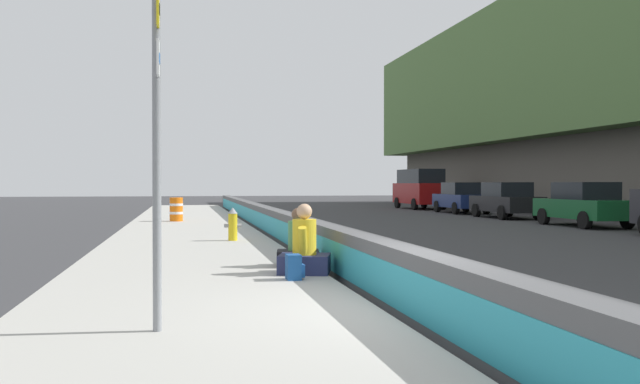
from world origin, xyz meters
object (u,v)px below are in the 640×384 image
route_sign_post (157,131)px  backpack (294,267)px  parked_car_far (461,198)px  parked_car_farther (420,188)px  fire_hydrant (233,224)px  construction_barrel (176,209)px  seated_person_middle (298,248)px  parked_car_midline (506,200)px  parked_car_fourth (584,204)px  seated_person_foreground (304,251)px

route_sign_post → backpack: bearing=-30.3°
parked_car_far → parked_car_farther: size_ratio=0.89×
fire_hydrant → construction_barrel: (9.64, 1.57, 0.03)m
route_sign_post → parked_car_farther: size_ratio=0.70×
seated_person_middle → parked_car_farther: size_ratio=0.21×
route_sign_post → parked_car_far: size_ratio=0.79×
route_sign_post → parked_car_midline: bearing=-34.2°
fire_hydrant → seated_person_middle: size_ratio=0.82×
seated_person_middle → parked_car_fourth: (11.08, -13.01, 0.39)m
route_sign_post → construction_barrel: route_sign_post is taller
route_sign_post → fire_hydrant: size_ratio=4.09×
backpack → parked_car_far: bearing=-28.6°
backpack → route_sign_post: bearing=149.7°
fire_hydrant → parked_car_fourth: parked_car_fourth is taller
seated_person_middle → parked_car_far: bearing=-29.7°
seated_person_middle → backpack: bearing=168.4°
parked_car_fourth → backpack: bearing=133.8°
parked_car_fourth → parked_car_farther: (18.08, 0.10, 0.49)m
seated_person_foreground → parked_car_far: 27.19m
backpack → fire_hydrant: bearing=3.3°
backpack → parked_car_farther: bearing=-23.2°
fire_hydrant → construction_barrel: 9.77m
seated_person_middle → parked_car_farther: bearing=-23.9°
seated_person_middle → backpack: (-1.72, 0.35, -0.14)m
fire_hydrant → parked_car_farther: bearing=-30.4°
parked_car_midline → seated_person_middle: bearing=143.3°
backpack → parked_car_farther: (30.88, -13.26, 1.02)m
seated_person_foreground → parked_car_far: parked_car_far is taller
route_sign_post → construction_barrel: 20.60m
construction_barrel → parked_car_midline: (1.96, -15.32, 0.24)m
backpack → seated_person_foreground: bearing=-22.2°
construction_barrel → parked_car_fourth: (-4.34, -15.37, 0.24)m
route_sign_post → seated_person_foreground: route_sign_post is taller
seated_person_middle → parked_car_midline: 21.69m
fire_hydrant → backpack: bearing=-176.7°
parked_car_midline → parked_car_farther: 11.79m
seated_person_middle → seated_person_foreground: bearing=176.7°
seated_person_middle → construction_barrel: (15.42, 2.36, 0.14)m
route_sign_post → construction_barrel: size_ratio=3.79×
seated_person_foreground → parked_car_fourth: (12.09, -13.07, 0.35)m
parked_car_farther → parked_car_midline: bearing=-179.7°
seated_person_foreground → parked_car_fourth: 17.81m
seated_person_foreground → backpack: (-0.72, 0.29, -0.17)m
route_sign_post → backpack: size_ratio=9.00×
fire_hydrant → parked_car_fourth: bearing=-69.0°
parked_car_fourth → parked_car_midline: bearing=0.4°
construction_barrel → parked_car_midline: size_ratio=0.21×
parked_car_far → parked_car_farther: (6.34, 0.13, 0.49)m
parked_car_fourth → parked_car_farther: bearing=0.3°
seated_person_foreground → seated_person_middle: (1.00, -0.06, -0.03)m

